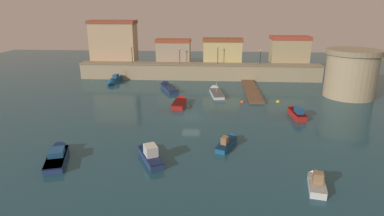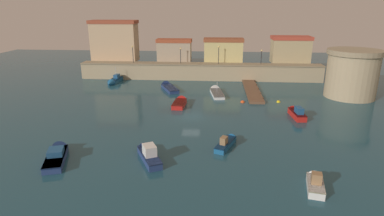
# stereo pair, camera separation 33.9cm
# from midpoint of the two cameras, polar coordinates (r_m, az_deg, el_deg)

# --- Properties ---
(ground_plane) EXTENTS (134.73, 134.73, 0.00)m
(ground_plane) POSITION_cam_midpoint_polar(r_m,az_deg,el_deg) (45.65, 0.03, -1.46)
(ground_plane) COLOR #1E4756
(quay_wall) EXTENTS (50.17, 3.25, 3.40)m
(quay_wall) POSITION_cam_midpoint_polar(r_m,az_deg,el_deg) (68.31, 1.56, 6.49)
(quay_wall) COLOR tan
(quay_wall) RESTS_ON ground
(old_town_backdrop) EXTENTS (47.29, 4.61, 8.75)m
(old_town_backdrop) POSITION_cam_midpoint_polar(r_m,az_deg,el_deg) (71.31, -1.47, 10.94)
(old_town_backdrop) COLOR tan
(old_town_backdrop) RESTS_ON ground
(fortress_tower) EXTENTS (8.80, 8.80, 8.05)m
(fortress_tower) POSITION_cam_midpoint_polar(r_m,az_deg,el_deg) (60.73, 26.56, 5.49)
(fortress_tower) COLOR tan
(fortress_tower) RESTS_ON ground
(pier_dock) EXTENTS (2.48, 15.88, 0.70)m
(pier_dock) POSITION_cam_midpoint_polar(r_m,az_deg,el_deg) (59.77, 10.75, 3.06)
(pier_dock) COLOR brown
(pier_dock) RESTS_ON ground
(quay_lamp_0) EXTENTS (0.32, 0.32, 3.50)m
(quay_lamp_0) POSITION_cam_midpoint_polar(r_m,az_deg,el_deg) (69.78, -10.28, 9.79)
(quay_lamp_0) COLOR black
(quay_lamp_0) RESTS_ON quay_wall
(quay_lamp_1) EXTENTS (0.32, 0.32, 3.18)m
(quay_lamp_1) POSITION_cam_midpoint_polar(r_m,az_deg,el_deg) (67.99, -1.89, 9.70)
(quay_lamp_1) COLOR black
(quay_lamp_1) RESTS_ON quay_wall
(quay_lamp_2) EXTENTS (0.32, 0.32, 3.63)m
(quay_lamp_2) POSITION_cam_midpoint_polar(r_m,az_deg,el_deg) (67.56, 4.88, 9.82)
(quay_lamp_2) COLOR black
(quay_lamp_2) RESTS_ON quay_wall
(quay_lamp_3) EXTENTS (0.32, 0.32, 2.97)m
(quay_lamp_3) POSITION_cam_midpoint_polar(r_m,az_deg,el_deg) (68.25, 12.31, 9.24)
(quay_lamp_3) COLOR black
(quay_lamp_3) RESTS_ON quay_wall
(moored_boat_0) EXTENTS (2.08, 4.41, 1.89)m
(moored_boat_0) POSITION_cam_midpoint_polar(r_m,az_deg,el_deg) (30.51, 21.20, -12.03)
(moored_boat_0) COLOR white
(moored_boat_0) RESTS_ON ground
(moored_boat_1) EXTENTS (2.95, 5.39, 1.63)m
(moored_boat_1) POSITION_cam_midpoint_polar(r_m,az_deg,el_deg) (36.57, 6.54, -5.93)
(moored_boat_1) COLOR #195689
(moored_boat_1) RESTS_ON ground
(moored_boat_2) EXTENTS (2.82, 7.56, 2.95)m
(moored_boat_2) POSITION_cam_midpoint_polar(r_m,az_deg,el_deg) (57.66, 4.44, 2.89)
(moored_boat_2) COLOR white
(moored_boat_2) RESTS_ON ground
(moored_boat_3) EXTENTS (2.01, 5.45, 1.61)m
(moored_boat_3) POSITION_cam_midpoint_polar(r_m,az_deg,el_deg) (50.86, -1.89, 1.02)
(moored_boat_3) COLOR red
(moored_boat_3) RESTS_ON ground
(moored_boat_4) EXTENTS (4.62, 7.41, 1.72)m
(moored_boat_4) POSITION_cam_midpoint_polar(r_m,az_deg,el_deg) (60.92, -4.09, 3.75)
(moored_boat_4) COLOR navy
(moored_boat_4) RESTS_ON ground
(moored_boat_5) EXTENTS (3.64, 6.87, 1.73)m
(moored_boat_5) POSITION_cam_midpoint_polar(r_m,az_deg,el_deg) (36.23, -22.43, -7.43)
(moored_boat_5) COLOR navy
(moored_boat_5) RESTS_ON ground
(moored_boat_6) EXTENTS (1.88, 6.41, 3.40)m
(moored_boat_6) POSITION_cam_midpoint_polar(r_m,az_deg,el_deg) (67.18, -13.43, 4.73)
(moored_boat_6) COLOR #195689
(moored_boat_6) RESTS_ON ground
(moored_boat_7) EXTENTS (3.96, 6.12, 2.04)m
(moored_boat_7) POSITION_cam_midpoint_polar(r_m,az_deg,el_deg) (33.66, -7.57, -7.85)
(moored_boat_7) COLOR navy
(moored_boat_7) RESTS_ON ground
(moored_boat_8) EXTENTS (1.83, 5.54, 1.89)m
(moored_boat_8) POSITION_cam_midpoint_polar(r_m,az_deg,el_deg) (47.88, 18.07, -0.74)
(moored_boat_8) COLOR red
(moored_boat_8) RESTS_ON ground
(mooring_buoy_0) EXTENTS (0.66, 0.66, 0.66)m
(mooring_buoy_0) POSITION_cam_midpoint_polar(r_m,az_deg,el_deg) (52.80, 9.10, 0.98)
(mooring_buoy_0) COLOR #EA4C19
(mooring_buoy_0) RESTS_ON ground
(mooring_buoy_1) EXTENTS (0.62, 0.62, 0.62)m
(mooring_buoy_1) POSITION_cam_midpoint_polar(r_m,az_deg,el_deg) (54.12, 15.18, 0.99)
(mooring_buoy_1) COLOR yellow
(mooring_buoy_1) RESTS_ON ground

